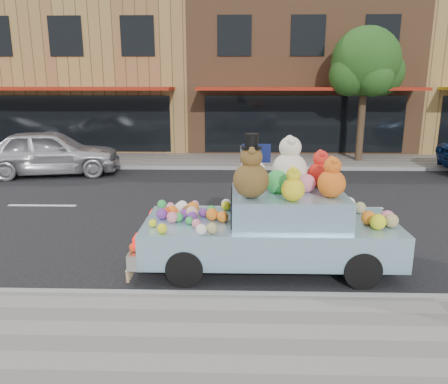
{
  "coord_description": "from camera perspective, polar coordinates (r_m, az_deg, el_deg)",
  "views": [
    {
      "loc": [
        -2.9,
        -10.91,
        3.17
      ],
      "look_at": [
        -3.11,
        -3.33,
        1.25
      ],
      "focal_mm": 35.0,
      "sensor_mm": 36.0,
      "label": 1
    }
  ],
  "objects": [
    {
      "name": "ground",
      "position": [
        11.73,
        15.86,
        -2.03
      ],
      "size": [
        120.0,
        120.0,
        0.0
      ],
      "primitive_type": "plane",
      "color": "black",
      "rests_on": "ground"
    },
    {
      "name": "far_sidewalk",
      "position": [
        17.92,
        10.91,
        3.96
      ],
      "size": [
        60.0,
        3.0,
        0.12
      ],
      "primitive_type": "cube",
      "color": "gray",
      "rests_on": "ground"
    },
    {
      "name": "near_kerb",
      "position": [
        7.28,
        25.53,
        -12.53
      ],
      "size": [
        60.0,
        0.12,
        0.13
      ],
      "primitive_type": "cube",
      "color": "gray",
      "rests_on": "ground"
    },
    {
      "name": "far_kerb",
      "position": [
        16.47,
        11.73,
        3.05
      ],
      "size": [
        60.0,
        0.12,
        0.13
      ],
      "primitive_type": "cube",
      "color": "gray",
      "rests_on": "ground"
    },
    {
      "name": "storefront_left",
      "position": [
        23.97,
        -16.18,
        14.81
      ],
      "size": [
        10.0,
        9.8,
        7.3
      ],
      "color": "olive",
      "rests_on": "ground"
    },
    {
      "name": "storefront_mid",
      "position": [
        23.07,
        9.15,
        15.22
      ],
      "size": [
        10.0,
        9.8,
        7.3
      ],
      "color": "brown",
      "rests_on": "ground"
    },
    {
      "name": "street_tree",
      "position": [
        18.15,
        18.0,
        15.2
      ],
      "size": [
        3.0,
        2.7,
        5.22
      ],
      "color": "#38281C",
      "rests_on": "ground"
    },
    {
      "name": "car_silver",
      "position": [
        16.33,
        -21.77,
        4.84
      ],
      "size": [
        4.93,
        2.72,
        1.59
      ],
      "primitive_type": "imported",
      "rotation": [
        0.0,
        0.0,
        1.76
      ],
      "color": "silver",
      "rests_on": "ground"
    },
    {
      "name": "art_car",
      "position": [
        7.59,
        6.28,
        -3.87
      ],
      "size": [
        4.49,
        1.79,
        2.38
      ],
      "rotation": [
        0.0,
        0.0,
        0.0
      ],
      "color": "black",
      "rests_on": "ground"
    }
  ]
}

